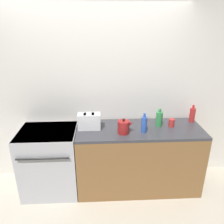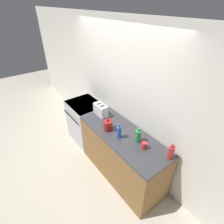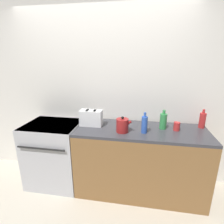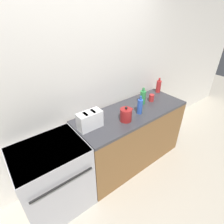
% 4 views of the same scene
% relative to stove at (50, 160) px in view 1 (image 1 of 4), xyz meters
% --- Properties ---
extents(ground_plane, '(12.00, 12.00, 0.00)m').
position_rel_stove_xyz_m(ground_plane, '(0.63, -0.31, -0.48)').
color(ground_plane, beige).
extents(wall_back, '(8.00, 0.05, 2.60)m').
position_rel_stove_xyz_m(wall_back, '(0.63, 0.40, 0.82)').
color(wall_back, silver).
rests_on(wall_back, ground_plane).
extents(stove, '(0.76, 0.65, 0.93)m').
position_rel_stove_xyz_m(stove, '(0.00, 0.00, 0.00)').
color(stove, '#B7B7BC').
rests_on(stove, ground_plane).
extents(counter_block, '(1.69, 0.65, 0.93)m').
position_rel_stove_xyz_m(counter_block, '(1.23, 0.02, -0.01)').
color(counter_block, brown).
rests_on(counter_block, ground_plane).
extents(kettle, '(0.19, 0.15, 0.20)m').
position_rel_stove_xyz_m(kettle, '(1.00, -0.10, 0.54)').
color(kettle, maroon).
rests_on(kettle, counter_block).
extents(toaster, '(0.30, 0.14, 0.21)m').
position_rel_stove_xyz_m(toaster, '(0.56, 0.04, 0.56)').
color(toaster, white).
rests_on(toaster, counter_block).
extents(bottle_red, '(0.08, 0.08, 0.25)m').
position_rel_stove_xyz_m(bottle_red, '(2.01, 0.21, 0.56)').
color(bottle_red, '#B72828').
rests_on(bottle_red, counter_block).
extents(bottle_blue, '(0.07, 0.07, 0.26)m').
position_rel_stove_xyz_m(bottle_blue, '(1.26, -0.09, 0.56)').
color(bottle_blue, '#2D56B7').
rests_on(bottle_blue, counter_block).
extents(bottle_green, '(0.09, 0.09, 0.25)m').
position_rel_stove_xyz_m(bottle_green, '(1.51, 0.09, 0.56)').
color(bottle_green, '#338C47').
rests_on(bottle_green, counter_block).
extents(cup_red, '(0.08, 0.08, 0.11)m').
position_rel_stove_xyz_m(cup_red, '(1.67, 0.05, 0.51)').
color(cup_red, red).
rests_on(cup_red, counter_block).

